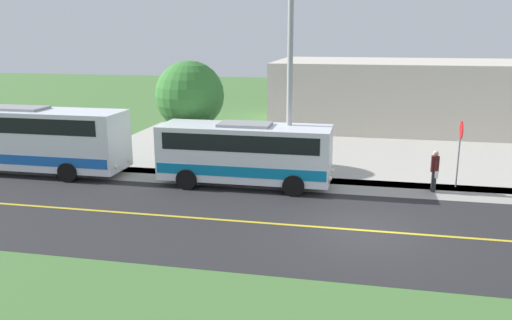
{
  "coord_description": "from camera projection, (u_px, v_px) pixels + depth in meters",
  "views": [
    {
      "loc": [
        17.02,
        -0.17,
        6.52
      ],
      "look_at": [
        -3.5,
        -4.47,
        1.4
      ],
      "focal_mm": 36.76,
      "sensor_mm": 36.0,
      "label": 1
    }
  ],
  "objects": [
    {
      "name": "street_light_pole",
      "position": [
        289.0,
        79.0,
        21.91
      ],
      "size": [
        1.97,
        0.24,
        8.38
      ],
      "color": "#9E9EA3",
      "rests_on": "ground"
    },
    {
      "name": "tree_curbside",
      "position": [
        190.0,
        96.0,
        25.62
      ],
      "size": [
        3.37,
        3.37,
        5.21
      ],
      "color": "brown",
      "rests_on": "ground"
    },
    {
      "name": "road_centre_line",
      "position": [
        364.0,
        230.0,
        17.7
      ],
      "size": [
        0.16,
        100.0,
        0.0
      ],
      "primitive_type": "cube",
      "color": "gold",
      "rests_on": "ground"
    },
    {
      "name": "ground_plane",
      "position": [
        364.0,
        231.0,
        17.7
      ],
      "size": [
        120.0,
        120.0,
        0.0
      ],
      "primitive_type": "plane",
      "color": "#477238"
    },
    {
      "name": "commercial_building",
      "position": [
        443.0,
        95.0,
        36.48
      ],
      "size": [
        10.0,
        23.15,
        4.59
      ],
      "primitive_type": "cube",
      "color": "beige",
      "rests_on": "ground"
    },
    {
      "name": "stop_sign",
      "position": [
        460.0,
        142.0,
        22.26
      ],
      "size": [
        0.76,
        0.07,
        2.88
      ],
      "color": "slate",
      "rests_on": "ground"
    },
    {
      "name": "transit_bus_rear",
      "position": [
        15.0,
        136.0,
        24.8
      ],
      "size": [
        2.59,
        10.91,
        3.14
      ],
      "color": "white",
      "rests_on": "ground"
    },
    {
      "name": "road_surface",
      "position": [
        364.0,
        230.0,
        17.7
      ],
      "size": [
        8.0,
        100.0,
        0.01
      ],
      "primitive_type": "cube",
      "color": "#28282B",
      "rests_on": "ground"
    },
    {
      "name": "shuttle_bus_front",
      "position": [
        245.0,
        151.0,
        22.6
      ],
      "size": [
        2.57,
        7.49,
        2.76
      ],
      "color": "white",
      "rests_on": "ground"
    },
    {
      "name": "pedestrian_with_bags",
      "position": [
        435.0,
        170.0,
        21.87
      ],
      "size": [
        0.72,
        0.34,
        1.75
      ],
      "color": "#262628",
      "rests_on": "ground"
    },
    {
      "name": "sidewalk",
      "position": [
        365.0,
        187.0,
        22.64
      ],
      "size": [
        2.4,
        100.0,
        0.01
      ],
      "primitive_type": "cube",
      "color": "#9E9991",
      "rests_on": "ground"
    },
    {
      "name": "parking_lot_surface",
      "position": [
        421.0,
        154.0,
        28.89
      ],
      "size": [
        14.0,
        36.0,
        0.01
      ],
      "primitive_type": "cube",
      "color": "#B2ADA3",
      "rests_on": "ground"
    }
  ]
}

